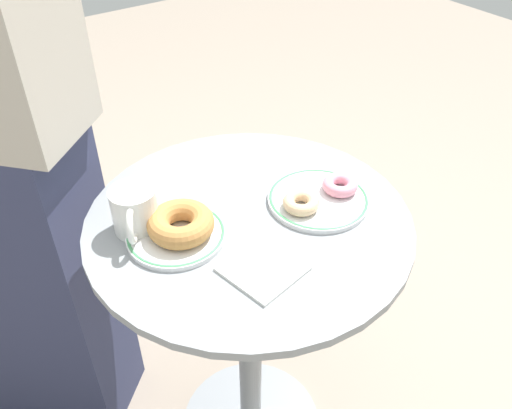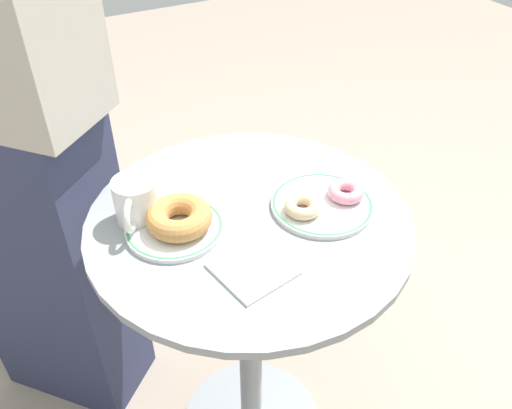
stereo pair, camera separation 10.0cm
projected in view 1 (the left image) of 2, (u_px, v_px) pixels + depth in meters
cafe_table at (250, 312)px, 1.21m from camera, size 0.63×0.63×0.76m
plate_left at (176, 234)px, 0.99m from camera, size 0.18×0.18×0.01m
plate_right at (318, 199)px, 1.07m from camera, size 0.20×0.20×0.01m
donut_old_fashioned at (181, 224)px, 0.97m from camera, size 0.15×0.15×0.04m
donut_pink_frosted at (340, 185)px, 1.08m from camera, size 0.08×0.08×0.02m
donut_glazed at (301, 203)px, 1.03m from camera, size 0.08×0.08×0.02m
paper_napkin at (263, 269)px, 0.92m from camera, size 0.14×0.14×0.01m
coffee_mug at (135, 211)px, 0.98m from camera, size 0.09×0.12×0.09m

